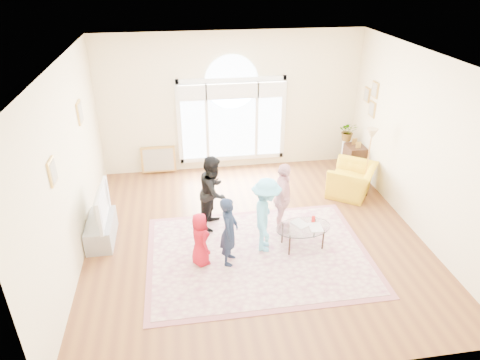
{
  "coord_description": "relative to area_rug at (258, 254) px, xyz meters",
  "views": [
    {
      "loc": [
        -1.25,
        -6.4,
        4.59
      ],
      "look_at": [
        -0.22,
        0.3,
        1.03
      ],
      "focal_mm": 32.0,
      "sensor_mm": 36.0,
      "label": 1
    }
  ],
  "objects": [
    {
      "name": "ground",
      "position": [
        0.03,
        0.57,
        -0.01
      ],
      "size": [
        6.0,
        6.0,
        0.0
      ],
      "primitive_type": "plane",
      "color": "brown",
      "rests_on": "ground"
    },
    {
      "name": "room_shell",
      "position": [
        0.04,
        3.4,
        1.56
      ],
      "size": [
        6.0,
        6.0,
        6.0
      ],
      "color": "beige",
      "rests_on": "ground"
    },
    {
      "name": "area_rug",
      "position": [
        0.0,
        0.0,
        0.0
      ],
      "size": [
        3.6,
        2.6,
        0.02
      ],
      "primitive_type": "cube",
      "color": "beige",
      "rests_on": "ground"
    },
    {
      "name": "rug_border",
      "position": [
        -0.0,
        -0.0,
        -0.0
      ],
      "size": [
        3.8,
        2.8,
        0.01
      ],
      "primitive_type": "cube",
      "color": "#9B5961",
      "rests_on": "ground"
    },
    {
      "name": "tv_console",
      "position": [
        -2.72,
        0.87,
        0.2
      ],
      "size": [
        0.45,
        1.0,
        0.42
      ],
      "primitive_type": "cube",
      "color": "#95989D",
      "rests_on": "ground"
    },
    {
      "name": "television",
      "position": [
        -2.71,
        0.87,
        0.72
      ],
      "size": [
        0.17,
        1.07,
        0.62
      ],
      "color": "black",
      "rests_on": "tv_console"
    },
    {
      "name": "coffee_table",
      "position": [
        0.81,
        0.12,
        0.39
      ],
      "size": [
        1.04,
        0.73,
        0.54
      ],
      "rotation": [
        0.0,
        0.0,
        0.11
      ],
      "color": "silver",
      "rests_on": "ground"
    },
    {
      "name": "armchair",
      "position": [
        2.39,
        1.82,
        0.32
      ],
      "size": [
        1.3,
        1.34,
        0.66
      ],
      "primitive_type": "imported",
      "rotation": [
        0.0,
        0.0,
        4.1
      ],
      "color": "yellow",
      "rests_on": "ground"
    },
    {
      "name": "side_cabinet",
      "position": [
        2.81,
        2.75,
        0.34
      ],
      "size": [
        0.4,
        0.5,
        0.7
      ],
      "primitive_type": "cube",
      "color": "black",
      "rests_on": "ground"
    },
    {
      "name": "floor_lamp",
      "position": [
        2.64,
        1.74,
        1.27
      ],
      "size": [
        0.27,
        0.27,
        1.51
      ],
      "color": "black",
      "rests_on": "ground"
    },
    {
      "name": "plant_pedestal",
      "position": [
        2.73,
        3.1,
        0.34
      ],
      "size": [
        0.2,
        0.2,
        0.7
      ],
      "primitive_type": "cylinder",
      "color": "white",
      "rests_on": "ground"
    },
    {
      "name": "potted_plant",
      "position": [
        2.73,
        3.1,
        0.92
      ],
      "size": [
        0.51,
        0.47,
        0.46
      ],
      "primitive_type": "imported",
      "rotation": [
        0.0,
        0.0,
        -0.3
      ],
      "color": "#33722D",
      "rests_on": "plant_pedestal"
    },
    {
      "name": "leaning_picture",
      "position": [
        -1.73,
        3.47,
        -0.01
      ],
      "size": [
        0.8,
        0.14,
        0.62
      ],
      "primitive_type": "cube",
      "rotation": [
        -0.14,
        0.0,
        0.0
      ],
      "color": "tan",
      "rests_on": "ground"
    },
    {
      "name": "child_red",
      "position": [
        -0.99,
        -0.08,
        0.48
      ],
      "size": [
        0.44,
        0.54,
        0.95
      ],
      "primitive_type": "imported",
      "rotation": [
        0.0,
        0.0,
        1.91
      ],
      "color": "#A80F20",
      "rests_on": "area_rug"
    },
    {
      "name": "child_navy",
      "position": [
        -0.52,
        -0.12,
        0.62
      ],
      "size": [
        0.41,
        0.51,
        1.22
      ],
      "primitive_type": "imported",
      "rotation": [
        0.0,
        0.0,
        1.27
      ],
      "color": "#18233E",
      "rests_on": "area_rug"
    },
    {
      "name": "child_black",
      "position": [
        -0.65,
        1.05,
        0.72
      ],
      "size": [
        0.77,
        0.85,
        1.42
      ],
      "primitive_type": "imported",
      "rotation": [
        0.0,
        0.0,
        1.15
      ],
      "color": "black",
      "rests_on": "area_rug"
    },
    {
      "name": "child_pink",
      "position": [
        0.56,
        0.65,
        0.69
      ],
      "size": [
        0.58,
        0.87,
        1.37
      ],
      "primitive_type": "imported",
      "rotation": [
        0.0,
        0.0,
        1.24
      ],
      "color": "#F5B2BA",
      "rests_on": "area_rug"
    },
    {
      "name": "child_blue",
      "position": [
        0.15,
        0.16,
        0.69
      ],
      "size": [
        0.69,
        0.97,
        1.36
      ],
      "primitive_type": "imported",
      "rotation": [
        0.0,
        0.0,
        1.35
      ],
      "color": "#5FBFE9",
      "rests_on": "area_rug"
    }
  ]
}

